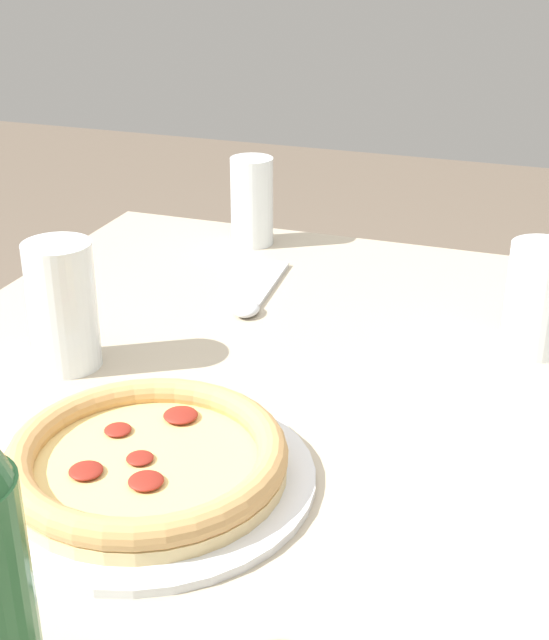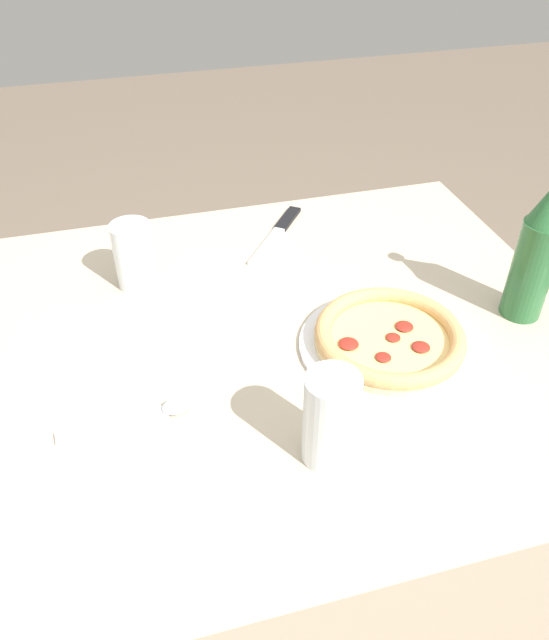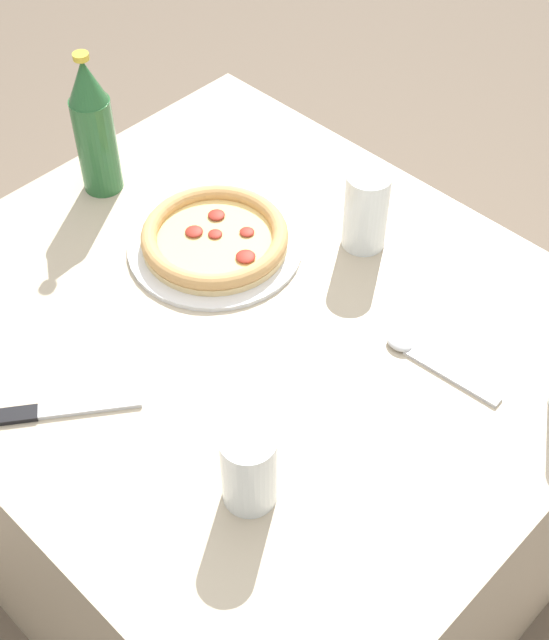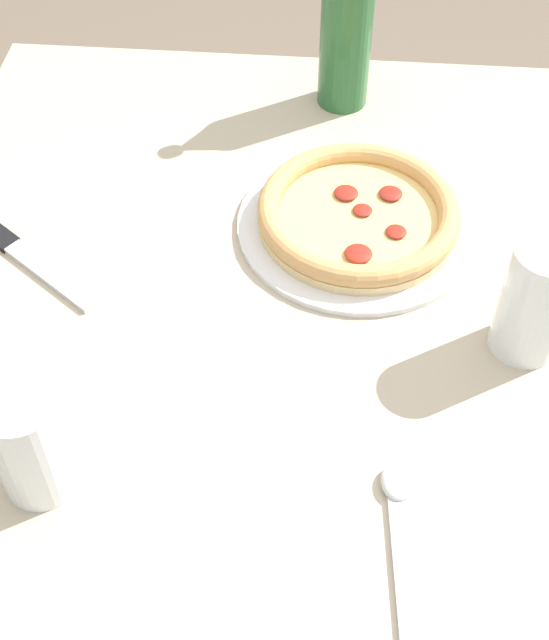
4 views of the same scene
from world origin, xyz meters
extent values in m
plane|color=#6B5B4C|center=(0.00, 0.00, 0.00)|extent=(8.00, 8.00, 0.00)
cube|color=#B7A88E|center=(0.00, 0.00, 0.39)|extent=(1.02, 0.90, 0.78)
cylinder|color=silver|center=(0.15, -0.08, 0.78)|extent=(0.29, 0.29, 0.01)
cylinder|color=#E5C689|center=(0.15, -0.08, 0.79)|extent=(0.24, 0.24, 0.01)
cylinder|color=#E5C170|center=(0.15, -0.08, 0.80)|extent=(0.21, 0.21, 0.00)
torus|color=tan|center=(0.15, -0.08, 0.81)|extent=(0.24, 0.24, 0.03)
ellipsoid|color=maroon|center=(0.12, -0.12, 0.80)|extent=(0.02, 0.02, 0.01)
ellipsoid|color=maroon|center=(0.08, -0.08, 0.80)|extent=(0.03, 0.03, 0.01)
ellipsoid|color=maroon|center=(0.18, -0.06, 0.80)|extent=(0.03, 0.03, 0.01)
ellipsoid|color=maroon|center=(0.19, -0.11, 0.80)|extent=(0.03, 0.03, 0.01)
ellipsoid|color=maroon|center=(0.16, -0.08, 0.80)|extent=(0.02, 0.02, 0.01)
cylinder|color=white|center=(-0.01, -0.26, 0.85)|extent=(0.07, 0.07, 0.14)
cylinder|color=beige|center=(-0.01, -0.26, 0.83)|extent=(0.06, 0.06, 0.10)
cylinder|color=white|center=(-0.22, 0.21, 0.84)|extent=(0.07, 0.07, 0.12)
cylinder|color=#935123|center=(-0.22, 0.21, 0.83)|extent=(0.06, 0.06, 0.10)
cylinder|color=#286033|center=(0.41, -0.05, 0.87)|extent=(0.07, 0.07, 0.18)
cube|color=silver|center=(0.04, 0.27, 0.78)|extent=(0.10, 0.13, 0.01)
cube|color=silver|center=(-0.29, -0.13, 0.78)|extent=(0.16, 0.03, 0.01)
ellipsoid|color=silver|center=(-0.20, -0.12, 0.78)|extent=(0.04, 0.03, 0.01)
camera|label=1|loc=(0.72, 0.24, 1.23)|focal=50.00mm
camera|label=2|loc=(-0.23, -0.76, 1.44)|focal=35.00mm
camera|label=3|loc=(-0.67, 0.63, 1.79)|focal=50.00mm
camera|label=4|loc=(-0.64, -0.04, 1.52)|focal=50.00mm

